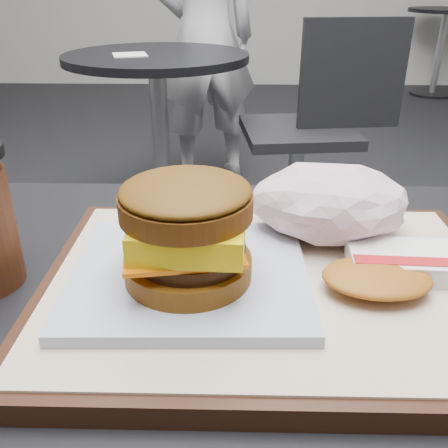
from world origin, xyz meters
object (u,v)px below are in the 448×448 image
Objects in this scene: serving_tray at (271,287)px; crumpled_wrapper at (330,202)px; neighbor_table at (159,106)px; patron at (205,37)px; neighbor_chair at (316,119)px; breakfast_sandwich at (188,242)px; hash_brown at (392,269)px.

crumpled_wrapper is at bearing 53.81° from serving_tray.
patron reaches higher than neighbor_table.
neighbor_chair is at bearing 79.78° from serving_tray.
serving_tray is 0.11m from crumpled_wrapper.
breakfast_sandwich is 2.29m from patron.
crumpled_wrapper is (0.06, 0.08, 0.04)m from serving_tray.
crumpled_wrapper reaches higher than serving_tray.
crumpled_wrapper is at bearing 115.26° from hash_brown.
neighbor_table is at bearing 59.63° from patron.
crumpled_wrapper is at bearing -98.57° from neighbor_chair.
breakfast_sandwich is 1.66m from neighbor_table.
crumpled_wrapper is at bearing 78.18° from patron.
hash_brown is at bearing -96.76° from neighbor_chair.
breakfast_sandwich is at bearing -175.92° from hash_brown.
patron is at bearing 123.85° from neighbor_chair.
serving_tray is 1.62m from neighbor_chair.
patron is (-0.19, 2.28, -0.04)m from serving_tray.
neighbor_table is (-0.33, 1.60, -0.23)m from serving_tray.
hash_brown reaches higher than neighbor_table.
neighbor_table is (-0.27, 1.61, -0.28)m from breakfast_sandwich.
serving_tray is 2.28m from patron.
hash_brown is at bearing 4.08° from breakfast_sandwich.
neighbor_table is 0.85× the size of neighbor_chair.
hash_brown is (0.10, -0.00, 0.02)m from serving_tray.
hash_brown is (0.16, 0.01, -0.03)m from breakfast_sandwich.
hash_brown is 2.30m from patron.
breakfast_sandwich is at bearing 74.81° from patron.
patron is at bearing 77.81° from neighbor_table.
neighbor_table is at bearing 104.41° from crumpled_wrapper.
neighbor_chair is (0.62, -0.03, -0.04)m from neighbor_table.
hash_brown is 0.09m from crumpled_wrapper.
patron reaches higher than breakfast_sandwich.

